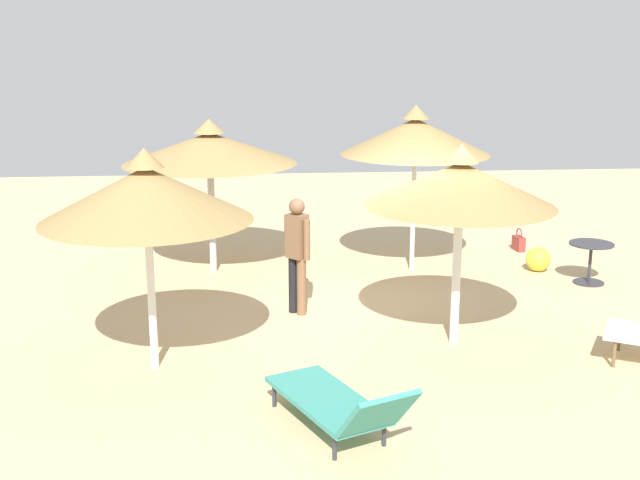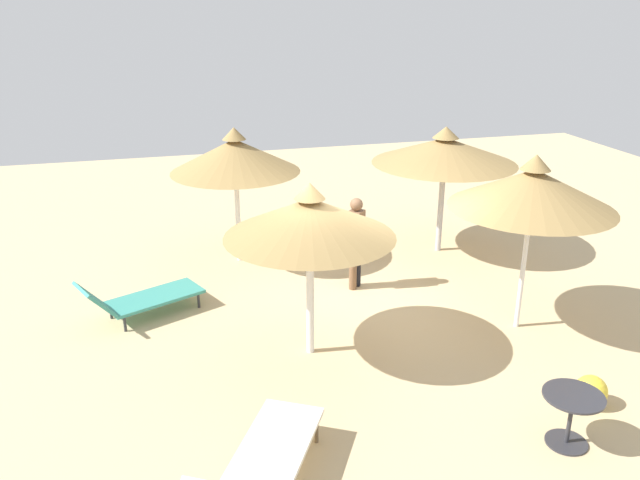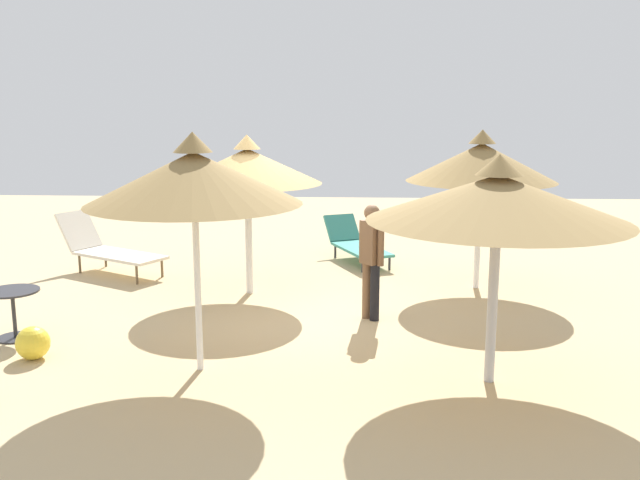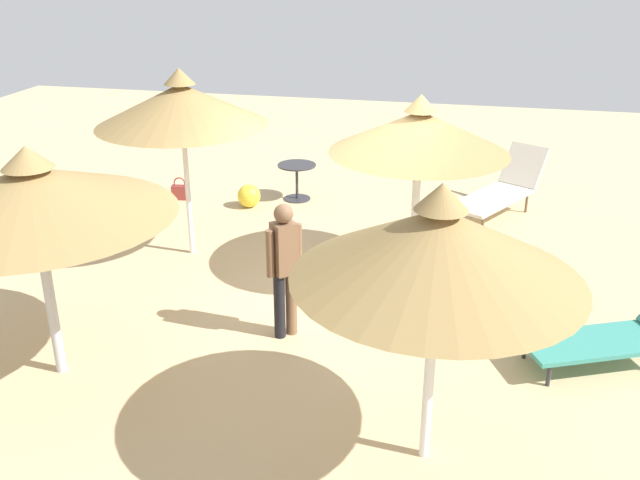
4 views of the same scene
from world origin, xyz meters
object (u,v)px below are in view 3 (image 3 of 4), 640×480
object	(u,v)px
lounge_chair_far_right	(107,248)
parasol_umbrella_far_left	(481,162)
parasol_umbrella_edge	(498,198)
person_standing_front	(371,255)
beach_ball	(33,343)
parasol_umbrella_center	(194,178)
side_table_round	(13,305)
lounge_chair_back	(356,243)
parasol_umbrella_near_left	(247,166)

from	to	relation	value
lounge_chair_far_right	parasol_umbrella_far_left	bearing A→B (deg)	83.61
parasol_umbrella_edge	lounge_chair_far_right	world-z (taller)	parasol_umbrella_edge
parasol_umbrella_edge	lounge_chair_far_right	bearing A→B (deg)	-128.35
lounge_chair_far_right	person_standing_front	size ratio (longest dim) A/B	1.35
parasol_umbrella_far_left	beach_ball	bearing A→B (deg)	-58.89
person_standing_front	parasol_umbrella_edge	bearing A→B (deg)	30.10
parasol_umbrella_edge	parasol_umbrella_center	bearing A→B (deg)	-93.30
parasol_umbrella_center	person_standing_front	world-z (taller)	parasol_umbrella_center
side_table_round	beach_ball	distance (m)	0.94
parasol_umbrella_far_left	lounge_chair_back	xyz separation A→B (m)	(-1.85, -1.95, -1.70)
parasol_umbrella_near_left	lounge_chair_back	world-z (taller)	parasol_umbrella_near_left
parasol_umbrella_far_left	side_table_round	bearing A→B (deg)	-66.34
lounge_chair_far_right	parasol_umbrella_near_left	bearing A→B (deg)	66.26
beach_ball	parasol_umbrella_near_left	bearing A→B (deg)	144.68
beach_ball	parasol_umbrella_center	bearing A→B (deg)	83.78
lounge_chair_back	person_standing_front	world-z (taller)	person_standing_front
parasol_umbrella_far_left	lounge_chair_back	bearing A→B (deg)	-133.46
parasol_umbrella_center	beach_ball	distance (m)	2.86
parasol_umbrella_far_left	lounge_chair_far_right	world-z (taller)	parasol_umbrella_far_left
parasol_umbrella_edge	lounge_chair_far_right	xyz separation A→B (m)	(-4.60, -5.81, -1.57)
lounge_chair_back	parasol_umbrella_near_left	bearing A→B (deg)	-35.96
lounge_chair_far_right	person_standing_front	world-z (taller)	person_standing_front
parasol_umbrella_edge	beach_ball	xyz separation A→B (m)	(-0.41, -5.26, -1.82)
lounge_chair_far_right	parasol_umbrella_edge	bearing A→B (deg)	51.65
lounge_chair_far_right	beach_ball	distance (m)	4.24
parasol_umbrella_far_left	lounge_chair_back	size ratio (longest dim) A/B	1.29
person_standing_front	side_table_round	bearing A→B (deg)	-77.34
parasol_umbrella_center	lounge_chair_far_right	distance (m)	5.41
parasol_umbrella_near_left	side_table_round	size ratio (longest dim) A/B	3.70
parasol_umbrella_edge	beach_ball	size ratio (longest dim) A/B	6.92
parasol_umbrella_near_left	person_standing_front	size ratio (longest dim) A/B	1.54
parasol_umbrella_edge	lounge_chair_back	world-z (taller)	parasol_umbrella_edge
parasol_umbrella_far_left	parasol_umbrella_edge	xyz separation A→B (m)	(3.89, -0.51, -0.03)
parasol_umbrella_edge	side_table_round	size ratio (longest dim) A/B	4.08
parasol_umbrella_center	lounge_chair_far_right	bearing A→B (deg)	-149.58
parasol_umbrella_near_left	parasol_umbrella_edge	world-z (taller)	parasol_umbrella_near_left
parasol_umbrella_near_left	parasol_umbrella_far_left	bearing A→B (deg)	97.41
side_table_round	parasol_umbrella_edge	bearing A→B (deg)	79.14
parasol_umbrella_edge	person_standing_front	distance (m)	2.71
parasol_umbrella_near_left	person_standing_front	bearing A→B (deg)	55.95
parasol_umbrella_near_left	parasol_umbrella_far_left	world-z (taller)	parasol_umbrella_far_left
parasol_umbrella_center	person_standing_front	size ratio (longest dim) A/B	1.66
lounge_chair_far_right	beach_ball	world-z (taller)	lounge_chair_far_right
parasol_umbrella_edge	lounge_chair_back	distance (m)	6.15
parasol_umbrella_near_left	beach_ball	size ratio (longest dim) A/B	6.28
parasol_umbrella_center	side_table_round	xyz separation A→B (m)	(-0.93, -2.60, -1.75)
parasol_umbrella_center	lounge_chair_back	xyz separation A→B (m)	(-5.56, 1.78, -1.85)
parasol_umbrella_edge	lounge_chair_back	bearing A→B (deg)	-165.91
person_standing_front	lounge_chair_back	bearing A→B (deg)	-176.85
side_table_round	beach_ball	size ratio (longest dim) A/B	1.70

